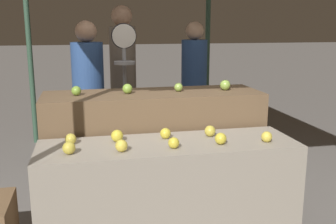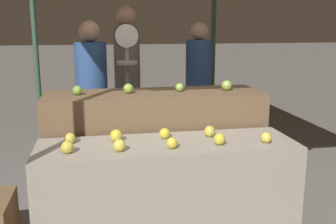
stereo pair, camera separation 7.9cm
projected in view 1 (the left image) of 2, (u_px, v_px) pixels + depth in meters
display_counter_front at (169, 198)px, 2.77m from camera, size 1.77×0.55×0.82m
display_counter_back at (154, 155)px, 3.32m from camera, size 1.77×0.55×1.07m
apple_front_0 at (69, 148)px, 2.45m from camera, size 0.08×0.08×0.08m
apple_front_1 at (121, 146)px, 2.50m from camera, size 0.08×0.08×0.08m
apple_front_2 at (174, 143)px, 2.56m from camera, size 0.07×0.07×0.07m
apple_front_3 at (221, 139)px, 2.65m from camera, size 0.08×0.08×0.08m
apple_front_4 at (267, 137)px, 2.70m from camera, size 0.08×0.08×0.08m
apple_front_5 at (71, 139)px, 2.65m from camera, size 0.08×0.08×0.08m
apple_front_6 at (117, 136)px, 2.71m from camera, size 0.08×0.08×0.08m
apple_front_7 at (165, 133)px, 2.78m from camera, size 0.08×0.08×0.08m
apple_front_8 at (210, 131)px, 2.84m from camera, size 0.08×0.08×0.08m
apple_back_0 at (76, 91)px, 3.06m from camera, size 0.08×0.08×0.08m
apple_back_1 at (127, 89)px, 3.14m from camera, size 0.08×0.08×0.08m
apple_back_2 at (179, 87)px, 3.25m from camera, size 0.07×0.07×0.07m
apple_back_3 at (225, 85)px, 3.31m from camera, size 0.09×0.09×0.09m
produce_scale at (125, 72)px, 3.79m from camera, size 0.24×0.20×1.62m
person_vendor_at_scale at (88, 89)px, 4.07m from camera, size 0.42×0.42×1.65m
person_customer_left at (123, 70)px, 4.59m from camera, size 0.37×0.37×1.82m
person_customer_right at (194, 78)px, 4.82m from camera, size 0.38×0.38×1.65m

